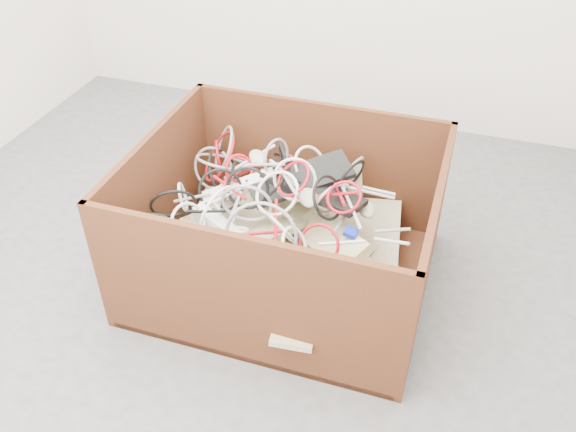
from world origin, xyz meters
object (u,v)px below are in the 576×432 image
(cardboard_box, at_px, (283,248))
(power_strip_left, at_px, (239,187))
(vga_plug, at_px, (351,232))
(power_strip_right, at_px, (223,228))

(cardboard_box, bearing_deg, power_strip_left, 167.10)
(cardboard_box, xyz_separation_m, vga_plug, (0.28, -0.08, 0.21))
(power_strip_left, distance_m, vga_plug, 0.48)
(cardboard_box, distance_m, power_strip_right, 0.30)
(cardboard_box, relative_size, vga_plug, 24.47)
(power_strip_left, xyz_separation_m, power_strip_right, (0.02, -0.20, -0.04))
(cardboard_box, height_order, vga_plug, cardboard_box)
(power_strip_left, height_order, vga_plug, power_strip_left)
(cardboard_box, height_order, power_strip_left, cardboard_box)
(power_strip_right, relative_size, vga_plug, 6.01)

